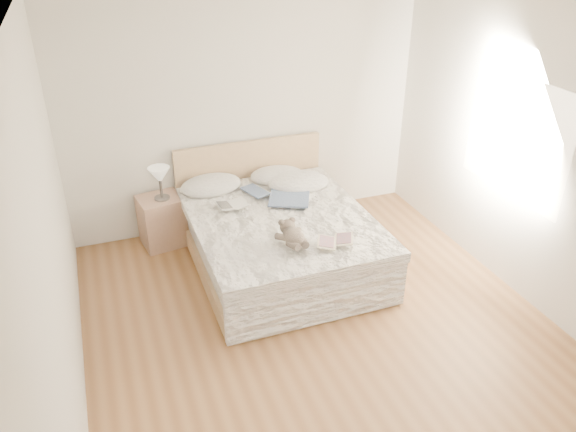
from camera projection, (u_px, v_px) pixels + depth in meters
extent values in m
cube|color=brown|center=(324.00, 332.00, 4.93)|extent=(4.00, 4.50, 0.00)
cube|color=white|center=(336.00, 9.00, 3.65)|extent=(4.00, 4.50, 0.00)
cube|color=silver|center=(246.00, 109.00, 6.15)|extent=(4.00, 0.02, 2.70)
cube|color=silver|center=(540.00, 410.00, 2.43)|extent=(4.00, 0.02, 2.70)
cube|color=silver|center=(50.00, 241.00, 3.68)|extent=(0.02, 4.50, 2.70)
cube|color=silver|center=(538.00, 160.00, 4.90)|extent=(0.02, 4.50, 2.70)
cube|color=white|center=(516.00, 138.00, 5.10)|extent=(0.02, 1.30, 1.10)
cube|color=tan|center=(280.00, 256.00, 5.83)|extent=(1.68, 2.08, 0.20)
cube|color=white|center=(280.00, 236.00, 5.71)|extent=(1.60, 2.00, 0.30)
cube|color=white|center=(281.00, 222.00, 5.58)|extent=(1.72, 2.05, 0.10)
cube|color=tan|center=(250.00, 182.00, 6.50)|extent=(1.70, 0.06, 1.00)
cube|color=tan|center=(162.00, 221.00, 6.14)|extent=(0.51, 0.47, 0.56)
cylinder|color=#4F4844|center=(162.00, 198.00, 5.98)|extent=(0.16, 0.16, 0.02)
cylinder|color=#453E3A|center=(161.00, 187.00, 5.92)|extent=(0.03, 0.03, 0.23)
cone|color=beige|center=(159.00, 175.00, 5.85)|extent=(0.30, 0.30, 0.16)
ellipsoid|color=silver|center=(211.00, 185.00, 6.10)|extent=(0.72, 0.54, 0.20)
ellipsoid|color=silver|center=(277.00, 175.00, 6.32)|extent=(0.67, 0.51, 0.18)
ellipsoid|color=silver|center=(298.00, 182.00, 6.16)|extent=(0.73, 0.55, 0.20)
cube|color=silver|center=(232.00, 205.00, 5.70)|extent=(0.33, 0.24, 0.02)
cube|color=#F4E7C1|center=(335.00, 241.00, 5.07)|extent=(0.41, 0.36, 0.02)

